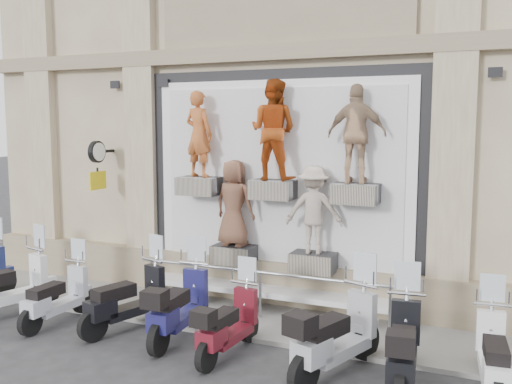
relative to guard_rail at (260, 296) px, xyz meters
The scene contains 14 objects.
ground 2.05m from the guard_rail, 90.00° to the right, with size 90.00×90.00×0.00m, color #2B2B2D.
sidewalk 0.44m from the guard_rail, 90.00° to the left, with size 16.00×2.20×0.08m, color gray.
building 7.46m from the guard_rail, 90.00° to the left, with size 14.00×8.60×12.00m, color beige, non-canonical shape.
shop_vitrine 2.12m from the guard_rail, 84.15° to the left, with size 5.60×0.83×4.30m.
guard_rail is the anchor object (origin of this frame).
clock_sign_bracket 4.57m from the guard_rail, behind, with size 0.10×0.80×1.02m.
scooter_b 4.65m from the guard_rail, 159.57° to the right, with size 0.58×2.01×1.63m, color white, non-canonical shape.
scooter_c 3.61m from the guard_rail, 154.32° to the right, with size 0.51×1.76×1.43m, color #AFB2BE, non-canonical shape.
scooter_d 2.34m from the guard_rail, 145.47° to the right, with size 0.57×1.94×1.58m, color black, non-canonical shape.
scooter_e 1.62m from the guard_rail, 123.26° to the right, with size 0.58×1.98×1.61m, color #16154B, non-canonical shape.
scooter_f 1.65m from the guard_rail, 83.95° to the right, with size 0.51×1.76×1.43m, color #560E19, non-canonical shape.
scooter_g 2.50m from the guard_rail, 41.02° to the right, with size 0.60×2.05×1.67m, color #9FA0A5, non-canonical shape.
scooter_h 3.22m from the guard_rail, 30.21° to the right, with size 0.57×1.95×1.59m, color black, non-canonical shape.
scooter_i 4.11m from the guard_rail, 18.71° to the right, with size 0.52×1.80×1.46m, color white, non-canonical shape.
Camera 1 is at (3.88, -7.13, 3.54)m, focal length 40.00 mm.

